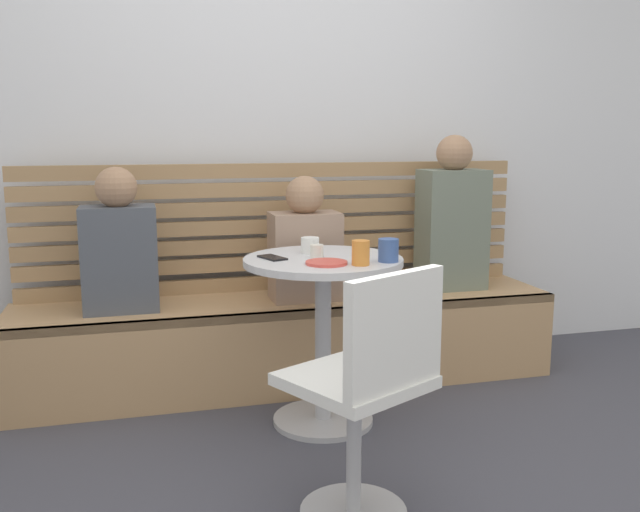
{
  "coord_description": "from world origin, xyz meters",
  "views": [
    {
      "loc": [
        -0.73,
        -2.12,
        1.26
      ],
      "look_at": [
        0.02,
        0.66,
        0.75
      ],
      "focal_mm": 38.89,
      "sensor_mm": 36.0,
      "label": 1
    }
  ],
  "objects_px": {
    "person_child_left": "(119,248)",
    "cup_ceramic_white": "(310,245)",
    "white_chair": "(369,387)",
    "person_adult": "(452,220)",
    "cup_mug_blue": "(388,250)",
    "cup_espresso_small": "(317,251)",
    "plate_small": "(326,263)",
    "phone_on_table": "(272,258)",
    "booth_bench": "(289,341)",
    "cafe_table": "(323,308)",
    "cup_tumbler_orange": "(361,253)",
    "person_child_middle": "(305,246)"
  },
  "relations": [
    {
      "from": "cafe_table",
      "to": "person_child_left",
      "type": "xyz_separation_m",
      "value": [
        -0.84,
        0.51,
        0.22
      ]
    },
    {
      "from": "cup_espresso_small",
      "to": "plate_small",
      "type": "relative_size",
      "value": 0.33
    },
    {
      "from": "plate_small",
      "to": "phone_on_table",
      "type": "distance_m",
      "value": 0.26
    },
    {
      "from": "person_child_left",
      "to": "phone_on_table",
      "type": "xyz_separation_m",
      "value": [
        0.63,
        -0.48,
        0.01
      ]
    },
    {
      "from": "person_child_left",
      "to": "cup_ceramic_white",
      "type": "bearing_deg",
      "value": -25.29
    },
    {
      "from": "cup_ceramic_white",
      "to": "cup_mug_blue",
      "type": "height_order",
      "value": "cup_mug_blue"
    },
    {
      "from": "booth_bench",
      "to": "plate_small",
      "type": "distance_m",
      "value": 0.85
    },
    {
      "from": "cup_ceramic_white",
      "to": "plate_small",
      "type": "height_order",
      "value": "cup_ceramic_white"
    },
    {
      "from": "white_chair",
      "to": "cup_ceramic_white",
      "type": "bearing_deg",
      "value": 87.26
    },
    {
      "from": "person_child_left",
      "to": "cafe_table",
      "type": "bearing_deg",
      "value": -31.37
    },
    {
      "from": "person_adult",
      "to": "person_child_middle",
      "type": "distance_m",
      "value": 0.82
    },
    {
      "from": "person_child_middle",
      "to": "cup_tumbler_orange",
      "type": "xyz_separation_m",
      "value": [
        0.06,
        -0.71,
        0.08
      ]
    },
    {
      "from": "person_child_middle",
      "to": "phone_on_table",
      "type": "relative_size",
      "value": 4.41
    },
    {
      "from": "white_chair",
      "to": "person_child_left",
      "type": "bearing_deg",
      "value": 120.32
    },
    {
      "from": "booth_bench",
      "to": "person_child_left",
      "type": "xyz_separation_m",
      "value": [
        -0.81,
        -0.02,
        0.52
      ]
    },
    {
      "from": "cup_tumbler_orange",
      "to": "person_child_middle",
      "type": "bearing_deg",
      "value": 94.54
    },
    {
      "from": "cup_espresso_small",
      "to": "cafe_table",
      "type": "bearing_deg",
      "value": -34.54
    },
    {
      "from": "cup_tumbler_orange",
      "to": "phone_on_table",
      "type": "relative_size",
      "value": 0.71
    },
    {
      "from": "cup_ceramic_white",
      "to": "cup_mug_blue",
      "type": "bearing_deg",
      "value": -47.56
    },
    {
      "from": "white_chair",
      "to": "cup_tumbler_orange",
      "type": "distance_m",
      "value": 0.71
    },
    {
      "from": "person_adult",
      "to": "cup_ceramic_white",
      "type": "xyz_separation_m",
      "value": [
        -0.89,
        -0.43,
        -0.03
      ]
    },
    {
      "from": "cafe_table",
      "to": "person_child_left",
      "type": "height_order",
      "value": "person_child_left"
    },
    {
      "from": "person_child_left",
      "to": "phone_on_table",
      "type": "relative_size",
      "value": 4.8
    },
    {
      "from": "cup_ceramic_white",
      "to": "booth_bench",
      "type": "bearing_deg",
      "value": 91.14
    },
    {
      "from": "cafe_table",
      "to": "cup_tumbler_orange",
      "type": "xyz_separation_m",
      "value": [
        0.1,
        -0.2,
        0.27
      ]
    },
    {
      "from": "cup_espresso_small",
      "to": "phone_on_table",
      "type": "bearing_deg",
      "value": 173.85
    },
    {
      "from": "plate_small",
      "to": "phone_on_table",
      "type": "relative_size",
      "value": 1.21
    },
    {
      "from": "cup_mug_blue",
      "to": "phone_on_table",
      "type": "height_order",
      "value": "cup_mug_blue"
    },
    {
      "from": "person_child_left",
      "to": "cup_espresso_small",
      "type": "relative_size",
      "value": 12.0
    },
    {
      "from": "cup_ceramic_white",
      "to": "phone_on_table",
      "type": "bearing_deg",
      "value": -154.16
    },
    {
      "from": "person_adult",
      "to": "cup_mug_blue",
      "type": "relative_size",
      "value": 8.57
    },
    {
      "from": "cafe_table",
      "to": "cup_ceramic_white",
      "type": "height_order",
      "value": "cup_ceramic_white"
    },
    {
      "from": "booth_bench",
      "to": "person_child_middle",
      "type": "height_order",
      "value": "person_child_middle"
    },
    {
      "from": "white_chair",
      "to": "person_child_middle",
      "type": "relative_size",
      "value": 1.38
    },
    {
      "from": "white_chair",
      "to": "cup_tumbler_orange",
      "type": "bearing_deg",
      "value": 74.28
    },
    {
      "from": "phone_on_table",
      "to": "person_child_left",
      "type": "bearing_deg",
      "value": 122.88
    },
    {
      "from": "cafe_table",
      "to": "phone_on_table",
      "type": "relative_size",
      "value": 5.29
    },
    {
      "from": "cup_tumbler_orange",
      "to": "cup_mug_blue",
      "type": "relative_size",
      "value": 1.05
    },
    {
      "from": "phone_on_table",
      "to": "cafe_table",
      "type": "bearing_deg",
      "value": -29.69
    },
    {
      "from": "cafe_table",
      "to": "cup_ceramic_white",
      "type": "relative_size",
      "value": 9.25
    },
    {
      "from": "cup_ceramic_white",
      "to": "plate_small",
      "type": "bearing_deg",
      "value": -90.15
    },
    {
      "from": "white_chair",
      "to": "plate_small",
      "type": "relative_size",
      "value": 5.0
    },
    {
      "from": "cup_mug_blue",
      "to": "plate_small",
      "type": "relative_size",
      "value": 0.56
    },
    {
      "from": "cup_tumbler_orange",
      "to": "white_chair",
      "type": "bearing_deg",
      "value": -105.72
    },
    {
      "from": "person_child_middle",
      "to": "phone_on_table",
      "type": "height_order",
      "value": "person_child_middle"
    },
    {
      "from": "white_chair",
      "to": "cup_tumbler_orange",
      "type": "xyz_separation_m",
      "value": [
        0.17,
        0.61,
        0.33
      ]
    },
    {
      "from": "cafe_table",
      "to": "cup_tumbler_orange",
      "type": "bearing_deg",
      "value": -63.15
    },
    {
      "from": "booth_bench",
      "to": "person_adult",
      "type": "distance_m",
      "value": 1.07
    },
    {
      "from": "booth_bench",
      "to": "phone_on_table",
      "type": "height_order",
      "value": "phone_on_table"
    },
    {
      "from": "cafe_table",
      "to": "cup_espresso_small",
      "type": "distance_m",
      "value": 0.25
    }
  ]
}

